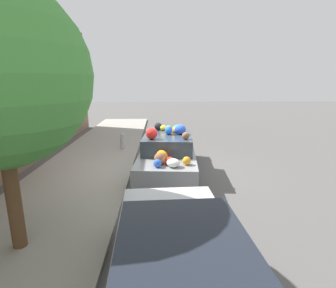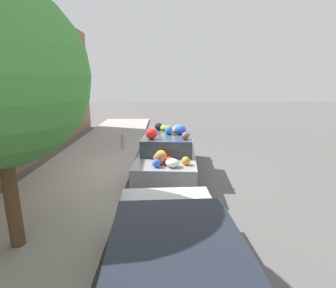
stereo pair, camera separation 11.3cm
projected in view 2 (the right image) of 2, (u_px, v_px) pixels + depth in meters
ground_plane at (165, 173)px, 8.66m from camera, size 60.00×60.00×0.00m
sidewalk_curb at (82, 173)px, 8.59m from camera, size 24.00×3.20×0.11m
building_facade at (0, 85)px, 7.83m from camera, size 18.00×1.20×5.79m
fire_hydrant at (123, 141)px, 11.31m from camera, size 0.20×0.20×0.70m
art_car at (168, 153)px, 8.44m from camera, size 4.52×1.99×1.68m
parked_car_plain at (175, 280)px, 3.12m from camera, size 4.59×1.89×1.31m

